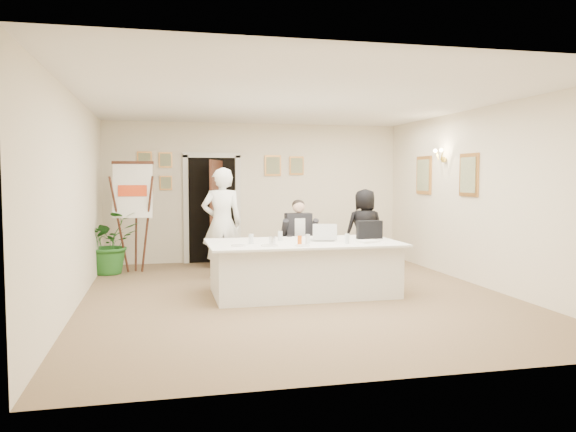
# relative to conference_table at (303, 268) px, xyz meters

# --- Properties ---
(floor) EXTENTS (7.00, 7.00, 0.00)m
(floor) POSITION_rel_conference_table_xyz_m (-0.12, -0.04, -0.39)
(floor) COLOR brown
(floor) RESTS_ON ground
(ceiling) EXTENTS (6.00, 7.00, 0.02)m
(ceiling) POSITION_rel_conference_table_xyz_m (-0.12, -0.04, 2.41)
(ceiling) COLOR white
(ceiling) RESTS_ON wall_back
(wall_back) EXTENTS (6.00, 0.10, 2.80)m
(wall_back) POSITION_rel_conference_table_xyz_m (-0.12, 3.46, 1.01)
(wall_back) COLOR white
(wall_back) RESTS_ON floor
(wall_front) EXTENTS (6.00, 0.10, 2.80)m
(wall_front) POSITION_rel_conference_table_xyz_m (-0.12, -3.54, 1.01)
(wall_front) COLOR white
(wall_front) RESTS_ON floor
(wall_left) EXTENTS (0.10, 7.00, 2.80)m
(wall_left) POSITION_rel_conference_table_xyz_m (-3.12, -0.04, 1.01)
(wall_left) COLOR white
(wall_left) RESTS_ON floor
(wall_right) EXTENTS (0.10, 7.00, 2.80)m
(wall_right) POSITION_rel_conference_table_xyz_m (2.88, -0.04, 1.01)
(wall_right) COLOR white
(wall_right) RESTS_ON floor
(doorway) EXTENTS (1.14, 0.86, 2.20)m
(doorway) POSITION_rel_conference_table_xyz_m (-1.00, 3.28, 0.65)
(doorway) COLOR black
(doorway) RESTS_ON floor
(pictures_back_wall) EXTENTS (3.40, 0.06, 0.80)m
(pictures_back_wall) POSITION_rel_conference_table_xyz_m (-0.92, 3.43, 1.46)
(pictures_back_wall) COLOR #C88844
(pictures_back_wall) RESTS_ON wall_back
(pictures_right_wall) EXTENTS (0.06, 2.20, 0.80)m
(pictures_right_wall) POSITION_rel_conference_table_xyz_m (2.85, 1.16, 1.36)
(pictures_right_wall) COLOR #C88844
(pictures_right_wall) RESTS_ON wall_right
(wall_sconce) EXTENTS (0.20, 0.30, 0.24)m
(wall_sconce) POSITION_rel_conference_table_xyz_m (2.78, 1.16, 1.71)
(wall_sconce) COLOR gold
(wall_sconce) RESTS_ON wall_right
(conference_table) EXTENTS (2.78, 1.48, 0.78)m
(conference_table) POSITION_rel_conference_table_xyz_m (0.00, 0.00, 0.00)
(conference_table) COLOR white
(conference_table) RESTS_ON floor
(seated_man) EXTENTS (0.68, 0.71, 1.36)m
(seated_man) POSITION_rel_conference_table_xyz_m (0.20, 1.08, 0.29)
(seated_man) COLOR black
(seated_man) RESTS_ON floor
(flip_chart) EXTENTS (0.69, 0.46, 1.95)m
(flip_chart) POSITION_rel_conference_table_xyz_m (-2.49, 2.41, 0.51)
(flip_chart) COLOR #361B11
(flip_chart) RESTS_ON floor
(standing_man) EXTENTS (0.68, 0.45, 1.87)m
(standing_man) POSITION_rel_conference_table_xyz_m (-1.02, 1.56, 0.54)
(standing_man) COLOR white
(standing_man) RESTS_ON floor
(standing_woman) EXTENTS (0.74, 0.50, 1.50)m
(standing_woman) POSITION_rel_conference_table_xyz_m (1.68, 1.96, 0.36)
(standing_woman) COLOR black
(standing_woman) RESTS_ON floor
(potted_palm) EXTENTS (1.27, 1.20, 1.12)m
(potted_palm) POSITION_rel_conference_table_xyz_m (-2.92, 2.46, 0.16)
(potted_palm) COLOR #236220
(potted_palm) RESTS_ON floor
(laptop) EXTENTS (0.43, 0.45, 0.28)m
(laptop) POSITION_rel_conference_table_xyz_m (0.31, 0.08, 0.52)
(laptop) COLOR #B7BABC
(laptop) RESTS_ON conference_table
(laptop_bag) EXTENTS (0.40, 0.12, 0.28)m
(laptop_bag) POSITION_rel_conference_table_xyz_m (1.08, 0.15, 0.52)
(laptop_bag) COLOR black
(laptop_bag) RESTS_ON conference_table
(paper_stack) EXTENTS (0.34, 0.29, 0.03)m
(paper_stack) POSITION_rel_conference_table_xyz_m (0.88, -0.30, 0.40)
(paper_stack) COLOR white
(paper_stack) RESTS_ON conference_table
(plate_left) EXTENTS (0.24, 0.24, 0.01)m
(plate_left) POSITION_rel_conference_table_xyz_m (-0.99, -0.31, 0.39)
(plate_left) COLOR white
(plate_left) RESTS_ON conference_table
(plate_mid) EXTENTS (0.30, 0.30, 0.01)m
(plate_mid) POSITION_rel_conference_table_xyz_m (-0.58, -0.40, 0.39)
(plate_mid) COLOR white
(plate_mid) RESTS_ON conference_table
(plate_near) EXTENTS (0.26, 0.26, 0.01)m
(plate_near) POSITION_rel_conference_table_xyz_m (-0.14, -0.50, 0.39)
(plate_near) COLOR white
(plate_near) RESTS_ON conference_table
(glass_a) EXTENTS (0.09, 0.09, 0.14)m
(glass_a) POSITION_rel_conference_table_xyz_m (-0.78, -0.09, 0.45)
(glass_a) COLOR silver
(glass_a) RESTS_ON conference_table
(glass_b) EXTENTS (0.07, 0.07, 0.14)m
(glass_b) POSITION_rel_conference_table_xyz_m (-0.02, -0.31, 0.45)
(glass_b) COLOR silver
(glass_b) RESTS_ON conference_table
(glass_c) EXTENTS (0.07, 0.07, 0.14)m
(glass_c) POSITION_rel_conference_table_xyz_m (0.55, -0.36, 0.45)
(glass_c) COLOR silver
(glass_c) RESTS_ON conference_table
(glass_d) EXTENTS (0.09, 0.09, 0.14)m
(glass_d) POSITION_rel_conference_table_xyz_m (-0.30, 0.23, 0.45)
(glass_d) COLOR silver
(glass_d) RESTS_ON conference_table
(oj_glass) EXTENTS (0.08, 0.08, 0.13)m
(oj_glass) POSITION_rel_conference_table_xyz_m (-0.15, -0.38, 0.45)
(oj_glass) COLOR #DB5A12
(oj_glass) RESTS_ON conference_table
(steel_jug) EXTENTS (0.11, 0.11, 0.11)m
(steel_jug) POSITION_rel_conference_table_xyz_m (-0.50, -0.18, 0.44)
(steel_jug) COLOR silver
(steel_jug) RESTS_ON conference_table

